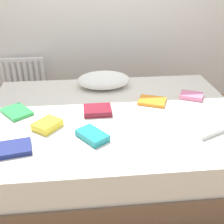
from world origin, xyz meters
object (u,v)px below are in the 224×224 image
object	(u,v)px
textbook_white	(204,128)
textbook_teal	(92,136)
textbook_navy	(11,149)
textbook_yellow	(47,125)
textbook_maroon	(98,110)
radiator	(24,78)
pillow	(104,80)
textbook_orange	(152,101)
textbook_green	(17,112)
bed	(113,140)
textbook_pink	(192,96)

from	to	relation	value
textbook_white	textbook_teal	bearing A→B (deg)	156.78
textbook_navy	textbook_yellow	xyz separation A→B (m)	(0.20, 0.26, 0.01)
textbook_maroon	textbook_white	world-z (taller)	textbook_maroon
radiator	textbook_teal	xyz separation A→B (m)	(0.72, -1.54, 0.17)
textbook_teal	textbook_yellow	size ratio (longest dim) A/B	1.19
pillow	textbook_yellow	distance (m)	0.82
textbook_maroon	textbook_yellow	size ratio (longest dim) A/B	1.18
textbook_orange	textbook_navy	bearing A→B (deg)	-127.71
textbook_white	textbook_green	size ratio (longest dim) A/B	0.96
bed	textbook_green	bearing A→B (deg)	175.00
radiator	textbook_orange	xyz separation A→B (m)	(1.23, -1.05, 0.16)
pillow	textbook_yellow	size ratio (longest dim) A/B	2.70
textbook_yellow	textbook_white	bearing A→B (deg)	-58.59
textbook_navy	textbook_maroon	bearing A→B (deg)	27.68
textbook_white	textbook_yellow	bearing A→B (deg)	147.64
pillow	textbook_maroon	bearing A→B (deg)	-99.81
bed	textbook_teal	xyz separation A→B (m)	(-0.17, -0.34, 0.28)
bed	textbook_pink	xyz separation A→B (m)	(0.70, 0.20, 0.27)
textbook_pink	textbook_teal	bearing A→B (deg)	-122.50
bed	textbook_navy	distance (m)	0.84
textbook_white	textbook_teal	size ratio (longest dim) A/B	1.05
textbook_navy	textbook_teal	world-z (taller)	textbook_teal
textbook_navy	textbook_orange	world-z (taller)	textbook_navy
textbook_maroon	textbook_navy	xyz separation A→B (m)	(-0.56, -0.44, -0.01)
textbook_white	textbook_pink	distance (m)	0.53
radiator	textbook_navy	xyz separation A→B (m)	(0.22, -1.63, 0.16)
textbook_orange	pillow	bearing A→B (deg)	158.53
bed	textbook_yellow	distance (m)	0.58
radiator	textbook_navy	bearing A→B (deg)	-82.35
radiator	textbook_teal	size ratio (longest dim) A/B	2.31
textbook_orange	textbook_teal	bearing A→B (deg)	-113.85
bed	textbook_yellow	world-z (taller)	textbook_yellow
radiator	textbook_orange	bearing A→B (deg)	-40.53
bed	textbook_orange	world-z (taller)	textbook_orange
bed	textbook_white	bearing A→B (deg)	-28.35
bed	textbook_white	distance (m)	0.73
bed	textbook_maroon	world-z (taller)	textbook_maroon
pillow	textbook_teal	xyz separation A→B (m)	(-0.14, -0.85, -0.05)
textbook_maroon	bed	bearing A→B (deg)	-5.42
textbook_navy	textbook_pink	world-z (taller)	textbook_pink
bed	textbook_pink	distance (m)	0.77
pillow	textbook_white	size ratio (longest dim) A/B	2.17
textbook_orange	textbook_teal	world-z (taller)	textbook_teal
textbook_green	textbook_pink	xyz separation A→B (m)	(1.43, 0.14, 0.01)
textbook_orange	textbook_pink	size ratio (longest dim) A/B	1.19
bed	textbook_maroon	size ratio (longest dim) A/B	9.52
textbook_navy	textbook_white	bearing A→B (deg)	-5.89
textbook_yellow	pillow	bearing A→B (deg)	5.96
radiator	bed	bearing A→B (deg)	-53.40
bed	textbook_pink	size ratio (longest dim) A/B	11.04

